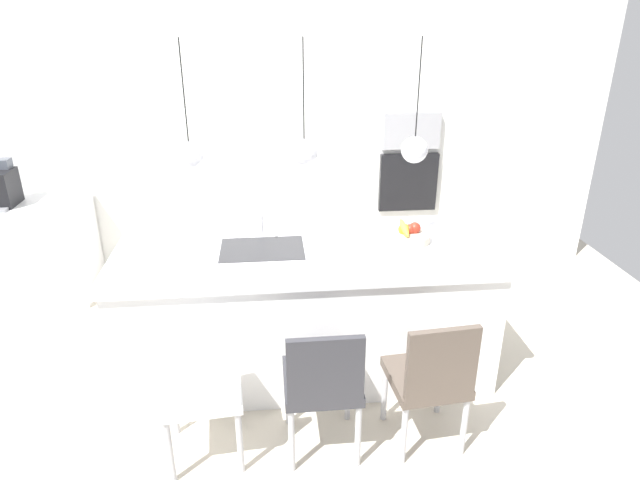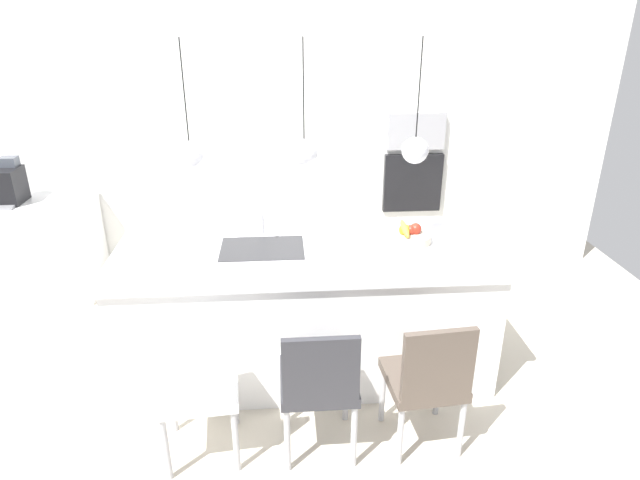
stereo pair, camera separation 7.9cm
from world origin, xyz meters
TOP-DOWN VIEW (x-y plane):
  - floor at (0.00, 0.00)m, footprint 6.60×6.60m
  - back_wall at (0.00, 1.65)m, footprint 6.00×0.10m
  - kitchen_island at (0.00, 0.00)m, footprint 2.56×1.03m
  - sink_basin at (-0.29, 0.00)m, footprint 0.56×0.40m
  - faucet at (-0.29, 0.21)m, footprint 0.02×0.17m
  - fruit_bowl at (0.72, 0.04)m, footprint 0.29×0.29m
  - side_counter at (-2.40, 1.28)m, footprint 1.10×0.60m
  - coffee_machine at (-2.48, 1.28)m, footprint 0.20×0.35m
  - microwave at (1.11, 1.58)m, footprint 0.54×0.08m
  - oven at (1.11, 1.58)m, footprint 0.56×0.08m
  - chair_near at (-0.65, -0.87)m, footprint 0.48×0.48m
  - chair_middle at (0.03, -0.87)m, footprint 0.44×0.45m
  - chair_far at (0.65, -0.88)m, footprint 0.46×0.47m
  - pendant_light_left at (-0.71, 0.00)m, footprint 0.17×0.17m
  - pendant_light_center at (0.00, 0.00)m, footprint 0.17×0.17m
  - pendant_light_right at (0.71, 0.00)m, footprint 0.17×0.17m

SIDE VIEW (x-z plane):
  - floor at x=0.00m, z-range 0.00..0.00m
  - side_counter at x=-2.40m, z-range 0.00..0.89m
  - kitchen_island at x=0.00m, z-range 0.00..0.95m
  - chair_near at x=-0.65m, z-range 0.07..0.92m
  - chair_far at x=0.65m, z-range 0.05..0.94m
  - chair_middle at x=0.03m, z-range 0.07..0.95m
  - oven at x=1.11m, z-range 0.61..1.17m
  - sink_basin at x=-0.29m, z-range 0.93..0.95m
  - fruit_bowl at x=0.72m, z-range 0.91..1.07m
  - coffee_machine at x=-2.48m, z-range 0.86..1.24m
  - faucet at x=-0.29m, z-range 0.98..1.20m
  - back_wall at x=0.00m, z-range 0.00..2.60m
  - microwave at x=1.11m, z-range 1.22..1.56m
  - pendant_light_left at x=-0.71m, z-range 1.22..1.99m
  - pendant_light_center at x=0.00m, z-range 1.22..1.99m
  - pendant_light_right at x=0.71m, z-range 1.22..1.99m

